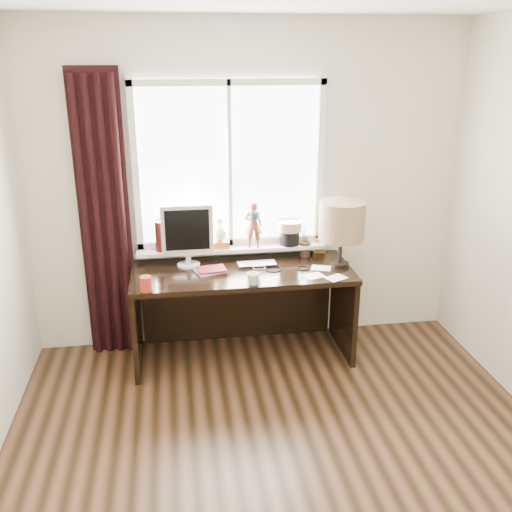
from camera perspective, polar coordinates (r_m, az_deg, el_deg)
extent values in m
cube|color=brown|center=(3.44, 4.27, -23.26)|extent=(3.50, 4.00, 0.00)
cube|color=beige|center=(4.60, -0.78, 6.72)|extent=(3.50, 0.00, 2.60)
imported|color=silver|center=(4.49, 0.11, -0.81)|extent=(0.31, 0.20, 0.02)
imported|color=white|center=(4.12, -0.28, -2.25)|extent=(0.12, 0.11, 0.09)
cylinder|color=maroon|center=(4.08, -10.95, -2.75)|extent=(0.08, 0.08, 0.11)
cube|color=white|center=(4.53, -2.67, 9.07)|extent=(1.40, 0.02, 1.30)
cube|color=silver|center=(4.66, -2.52, 1.45)|extent=(1.50, 0.05, 0.05)
cube|color=silver|center=(4.43, -2.77, 16.98)|extent=(1.50, 0.05, 0.05)
cube|color=silver|center=(4.49, -11.99, 8.56)|extent=(0.05, 0.05, 1.40)
cube|color=silver|center=(4.63, 6.43, 9.22)|extent=(0.05, 0.05, 1.40)
cube|color=silver|center=(4.50, -2.64, 9.01)|extent=(0.03, 0.05, 1.30)
cube|color=silver|center=(4.63, -2.44, 0.78)|extent=(1.52, 0.18, 0.03)
cylinder|color=#3A0909|center=(4.56, -9.25, 2.05)|extent=(0.14, 0.14, 0.24)
cube|color=gold|center=(4.60, -3.68, 1.22)|extent=(0.15, 0.12, 0.06)
sphere|color=beige|center=(4.57, -3.70, 2.35)|extent=(0.13, 0.13, 0.13)
sphere|color=beige|center=(4.54, -3.73, 3.55)|extent=(0.07, 0.07, 0.07)
imported|color=brown|center=(4.55, -0.18, 3.16)|extent=(0.15, 0.11, 0.38)
cylinder|color=#1E4C51|center=(4.52, -0.16, 4.12)|extent=(0.10, 0.10, 0.05)
cylinder|color=black|center=(4.66, 3.39, 1.88)|extent=(0.16, 0.16, 0.12)
cylinder|color=#8C6B4C|center=(4.63, 3.41, 3.05)|extent=(0.20, 0.20, 0.08)
cube|color=black|center=(4.56, -14.88, 3.64)|extent=(0.38, 0.05, 2.25)
cylinder|color=black|center=(4.55, -16.64, 3.11)|extent=(0.06, 0.06, 2.20)
cylinder|color=black|center=(4.54, -15.52, 3.17)|extent=(0.06, 0.06, 2.20)
cylinder|color=black|center=(4.53, -14.39, 3.24)|extent=(0.06, 0.06, 2.20)
cylinder|color=black|center=(4.52, -13.25, 3.30)|extent=(0.06, 0.06, 2.20)
cube|color=black|center=(4.41, -1.38, -1.66)|extent=(1.70, 0.70, 0.04)
cube|color=black|center=(4.54, -11.85, -6.60)|extent=(0.04, 0.64, 0.71)
cube|color=black|center=(4.73, 8.74, -5.32)|extent=(0.04, 0.64, 0.71)
cube|color=black|center=(4.86, -1.84, -4.33)|extent=(1.60, 0.03, 0.71)
cylinder|color=beige|center=(4.52, -6.75, -0.87)|extent=(0.18, 0.18, 0.01)
cylinder|color=beige|center=(4.50, -6.78, -0.19)|extent=(0.04, 0.04, 0.10)
cube|color=beige|center=(4.42, -6.90, 2.67)|extent=(0.40, 0.04, 0.38)
cube|color=black|center=(4.40, -6.89, 2.58)|extent=(0.34, 0.01, 0.32)
cube|color=beige|center=(4.38, -4.59, -1.49)|extent=(0.26, 0.22, 0.02)
cube|color=maroon|center=(4.36, -4.45, -1.33)|extent=(0.23, 0.18, 0.01)
cylinder|color=black|center=(4.70, 4.90, 0.69)|extent=(0.09, 0.09, 0.12)
cylinder|color=black|center=(4.69, 4.71, 1.30)|extent=(0.01, 0.01, 0.22)
cylinder|color=black|center=(4.68, 5.08, 1.07)|extent=(0.01, 0.01, 0.19)
cylinder|color=black|center=(4.69, 4.88, 1.50)|extent=(0.01, 0.01, 0.25)
cylinder|color=black|center=(4.70, 5.09, 1.04)|extent=(0.01, 0.01, 0.17)
cube|color=gold|center=(4.78, 6.39, 1.07)|extent=(0.10, 0.03, 0.13)
cube|color=#996633|center=(4.77, 6.43, 1.02)|extent=(0.07, 0.02, 0.10)
cylinder|color=black|center=(4.53, 8.36, -0.81)|extent=(0.14, 0.14, 0.03)
cylinder|color=black|center=(4.48, 8.44, 0.68)|extent=(0.03, 0.03, 0.22)
cylinder|color=tan|center=(4.41, 8.59, 3.50)|extent=(0.35, 0.35, 0.30)
cube|color=white|center=(4.29, 8.00, -2.17)|extent=(0.18, 0.16, 0.00)
cube|color=white|center=(4.47, 6.53, -1.20)|extent=(0.18, 0.15, 0.00)
cube|color=white|center=(4.31, 5.79, -2.00)|extent=(0.18, 0.16, 0.00)
torus|color=black|center=(4.41, 1.75, -1.31)|extent=(0.18, 0.18, 0.01)
torus|color=black|center=(4.44, 4.76, -1.22)|extent=(0.15, 0.15, 0.01)
torus|color=black|center=(4.49, 0.33, -0.93)|extent=(0.14, 0.14, 0.01)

